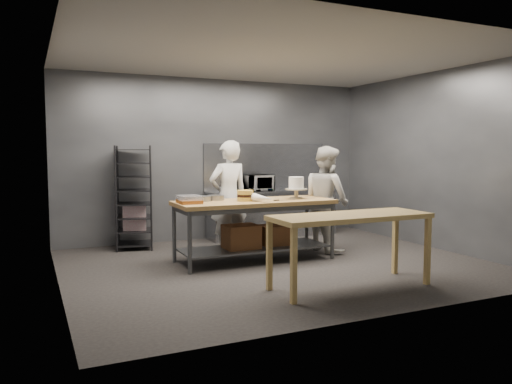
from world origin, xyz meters
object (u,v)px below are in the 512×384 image
(speed_rack, at_px, (134,198))
(microwave, at_px, (258,183))
(layer_cake, at_px, (245,196))
(work_table, at_px, (255,223))
(chef_behind, at_px, (229,197))
(frosted_cake_stand, at_px, (296,185))
(near_counter, at_px, (351,221))
(chef_right, at_px, (326,199))

(speed_rack, bearing_deg, microwave, 1.94)
(speed_rack, distance_m, layer_cake, 2.18)
(work_table, bearing_deg, chef_behind, 101.58)
(speed_rack, bearing_deg, chef_behind, -37.39)
(speed_rack, relative_size, frosted_cake_stand, 5.14)
(speed_rack, height_order, layer_cake, speed_rack)
(speed_rack, relative_size, chef_behind, 0.96)
(layer_cake, bearing_deg, work_table, 7.66)
(near_counter, relative_size, frosted_cake_stand, 5.87)
(work_table, distance_m, chef_right, 1.43)
(near_counter, bearing_deg, work_table, 103.58)
(chef_right, distance_m, microwave, 1.70)
(near_counter, height_order, speed_rack, speed_rack)
(near_counter, height_order, microwave, microwave)
(chef_right, xyz_separation_m, layer_cake, (-1.56, -0.21, 0.13))
(work_table, relative_size, speed_rack, 1.37)
(speed_rack, xyz_separation_m, microwave, (2.36, 0.08, 0.19))
(chef_right, relative_size, frosted_cake_stand, 5.11)
(work_table, height_order, microwave, microwave)
(near_counter, relative_size, layer_cake, 8.32)
(chef_right, distance_m, frosted_cake_stand, 0.78)
(near_counter, height_order, chef_right, chef_right)
(chef_behind, height_order, microwave, chef_behind)
(speed_rack, xyz_separation_m, layer_cake, (1.30, -1.75, 0.14))
(near_counter, relative_size, microwave, 3.69)
(speed_rack, height_order, frosted_cake_stand, speed_rack)
(work_table, relative_size, near_counter, 1.20)
(chef_right, bearing_deg, layer_cake, 95.06)
(chef_right, bearing_deg, speed_rack, 59.01)
(speed_rack, height_order, chef_right, speed_rack)
(frosted_cake_stand, bearing_deg, microwave, 83.75)
(near_counter, bearing_deg, speed_rack, 118.28)
(near_counter, distance_m, speed_rack, 4.03)
(speed_rack, relative_size, chef_right, 1.01)
(near_counter, bearing_deg, microwave, 82.95)
(work_table, height_order, chef_behind, chef_behind)
(chef_behind, height_order, layer_cake, chef_behind)
(chef_behind, bearing_deg, chef_right, 155.58)
(microwave, relative_size, frosted_cake_stand, 1.59)
(work_table, bearing_deg, layer_cake, -172.34)
(microwave, bearing_deg, chef_right, -72.79)
(chef_behind, relative_size, layer_cake, 7.61)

